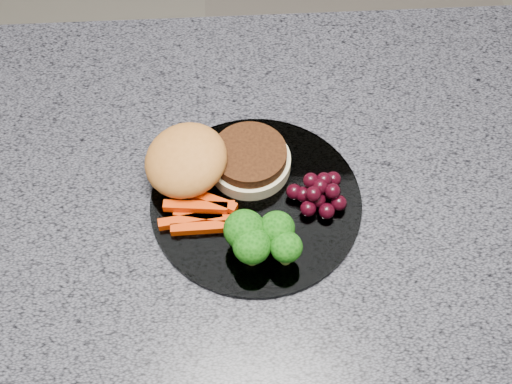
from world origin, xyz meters
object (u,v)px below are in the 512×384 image
grape_bunch (319,193)px  plate (256,202)px  island_cabinet (202,330)px  burger (209,162)px

grape_bunch → plate: bearing=178.8°
island_cabinet → plate: (0.10, -0.03, 0.47)m
plate → burger: bearing=141.2°
burger → grape_bunch: 0.14m
island_cabinet → grape_bunch: 0.52m
island_cabinet → burger: 0.50m
island_cabinet → grape_bunch: size_ratio=16.57×
island_cabinet → burger: bearing=14.9°
island_cabinet → plate: 0.48m
burger → plate: bearing=-59.4°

